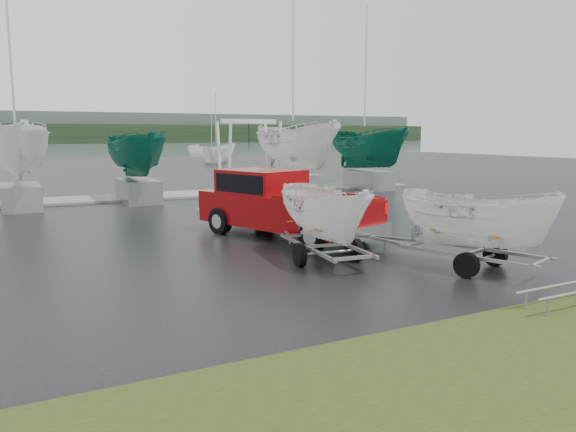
{
  "coord_description": "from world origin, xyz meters",
  "views": [
    {
      "loc": [
        -8.11,
        -16.36,
        3.37
      ],
      "look_at": [
        -1.33,
        -3.45,
        1.2
      ],
      "focal_mm": 35.0,
      "sensor_mm": 36.0,
      "label": 1
    }
  ],
  "objects_px": {
    "pickup_truck": "(278,202)",
    "trailer_hitched": "(478,169)",
    "trailer_parked": "(326,166)",
    "boat_hoist": "(249,145)"
  },
  "relations": [
    {
      "from": "pickup_truck",
      "to": "trailer_parked",
      "type": "xyz_separation_m",
      "value": [
        -0.61,
        -3.94,
        1.41
      ]
    },
    {
      "from": "boat_hoist",
      "to": "pickup_truck",
      "type": "bearing_deg",
      "value": -109.9
    },
    {
      "from": "pickup_truck",
      "to": "boat_hoist",
      "type": "bearing_deg",
      "value": 51.28
    },
    {
      "from": "pickup_truck",
      "to": "trailer_hitched",
      "type": "bearing_deg",
      "value": -90.0
    },
    {
      "from": "trailer_parked",
      "to": "boat_hoist",
      "type": "distance_m",
      "value": 17.88
    },
    {
      "from": "trailer_hitched",
      "to": "trailer_parked",
      "type": "height_order",
      "value": "trailer_parked"
    },
    {
      "from": "pickup_truck",
      "to": "trailer_hitched",
      "type": "relative_size",
      "value": 1.49
    },
    {
      "from": "trailer_parked",
      "to": "trailer_hitched",
      "type": "bearing_deg",
      "value": -34.48
    },
    {
      "from": "trailer_hitched",
      "to": "trailer_parked",
      "type": "bearing_deg",
      "value": 119.76
    },
    {
      "from": "pickup_truck",
      "to": "trailer_parked",
      "type": "relative_size",
      "value": 1.47
    }
  ]
}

